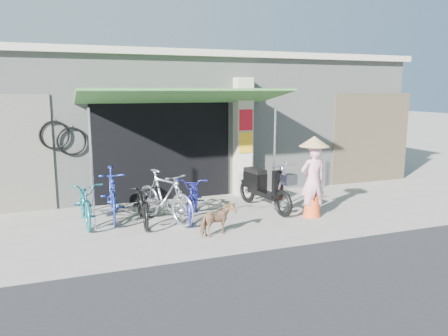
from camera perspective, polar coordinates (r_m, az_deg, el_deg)
name	(u,v)px	position (r m, az deg, el deg)	size (l,w,h in m)	color
ground	(250,224)	(8.98, 3.46, -7.27)	(80.00, 80.00, 0.00)	gray
bicycle_shop	(183,119)	(13.41, -5.39, 6.44)	(12.30, 5.30, 3.66)	gray
shop_pillar	(243,137)	(11.22, 2.44, 4.05)	(0.42, 0.44, 3.00)	beige
awning	(184,98)	(9.81, -5.21, 9.10)	(4.60, 1.88, 2.72)	#387032
neighbour_right	(371,138)	(13.52, 18.65, 3.71)	(2.60, 0.06, 2.60)	brown
bike_teal	(85,202)	(9.29, -17.67, -4.23)	(0.60, 1.73, 0.91)	#196873
bike_blue	(112,194)	(9.45, -14.39, -3.28)	(0.51, 1.81, 1.09)	navy
bike_black	(143,203)	(9.02, -10.54, -4.52)	(0.57, 1.63, 0.86)	black
bike_silver	(165,196)	(9.05, -7.76, -3.68)	(0.50, 1.79, 1.07)	silver
bike_navy	(194,196)	(9.27, -3.95, -3.73)	(0.62, 1.78, 0.94)	navy
street_dog	(218,220)	(8.18, -0.82, -6.82)	(0.32, 0.71, 0.60)	#947C4E
moped	(263,187)	(9.97, 5.13, -2.48)	(0.65, 1.98, 1.13)	black
nun	(313,177)	(9.46, 11.55, -1.18)	(0.64, 0.64, 1.74)	pink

